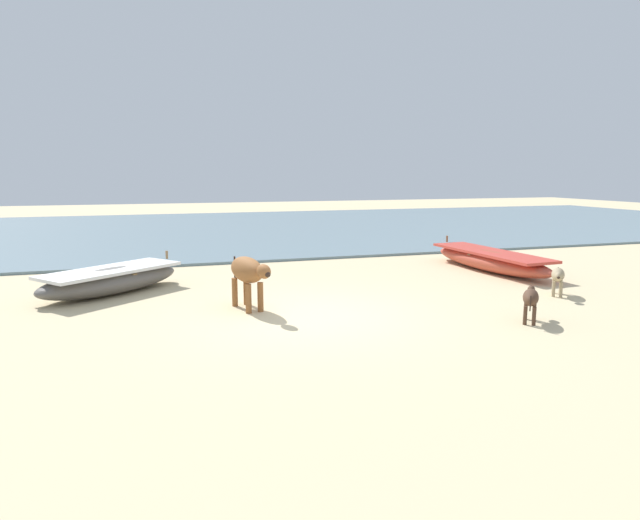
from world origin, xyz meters
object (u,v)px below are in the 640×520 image
fishing_boat_0 (490,260)px  calf_near_dun (558,276)px  calf_far_dark (531,298)px  cow_adult_brown (248,272)px  fishing_boat_1 (111,280)px

fishing_boat_0 → calf_near_dun: 3.13m
calf_near_dun → calf_far_dark: size_ratio=0.99×
calf_far_dark → cow_adult_brown: bearing=102.1°
fishing_boat_1 → calf_far_dark: (7.41, -4.79, 0.13)m
calf_near_dun → fishing_boat_1: bearing=-68.0°
cow_adult_brown → calf_far_dark: (4.72, -2.44, -0.31)m
fishing_boat_0 → cow_adult_brown: bearing=103.8°
fishing_boat_1 → calf_near_dun: (9.42, -3.19, 0.13)m
cow_adult_brown → calf_far_dark: cow_adult_brown is taller
calf_near_dun → cow_adult_brown: bearing=-56.4°
fishing_boat_1 → cow_adult_brown: size_ratio=2.16×
fishing_boat_0 → cow_adult_brown: 7.52m
fishing_boat_0 → fishing_boat_1: bearing=85.8°
cow_adult_brown → calf_near_dun: (6.73, -0.84, -0.31)m
calf_near_dun → calf_far_dark: 2.56m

